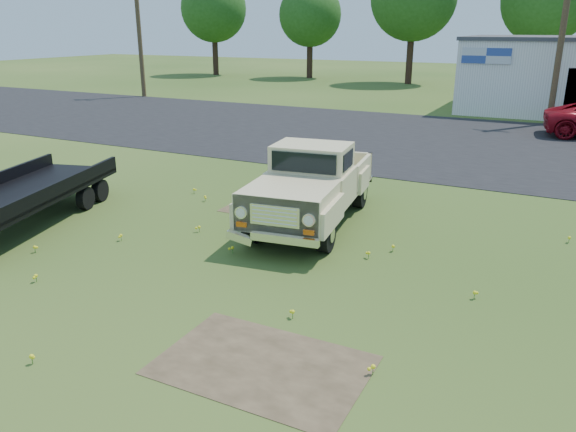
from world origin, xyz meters
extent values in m
plane|color=#2C4A18|center=(0.00, 0.00, 0.00)|extent=(140.00, 140.00, 0.00)
cube|color=black|center=(0.00, 15.00, 0.00)|extent=(90.00, 14.00, 0.02)
cube|color=#443724|center=(1.50, -3.00, 0.00)|extent=(3.00, 2.00, 0.01)
cube|color=#443724|center=(-2.00, 3.50, 0.00)|extent=(2.20, 1.60, 0.01)
cube|color=silver|center=(0.50, 22.95, 3.20)|extent=(2.50, 0.08, 0.80)
cylinder|color=#432C1F|center=(-22.00, 22.00, 4.50)|extent=(0.30, 0.30, 9.00)
cylinder|color=#432C1F|center=(4.00, 22.00, 4.50)|extent=(0.30, 0.30, 9.00)
cylinder|color=#321F17|center=(-28.00, 40.00, 1.80)|extent=(0.56, 0.56, 3.60)
sphere|color=#1F4D16|center=(-28.00, 40.00, 6.32)|extent=(6.40, 6.40, 6.40)
cylinder|color=#321F17|center=(-18.00, 41.00, 1.62)|extent=(0.56, 0.56, 3.24)
sphere|color=#1F4D16|center=(-18.00, 41.00, 5.69)|extent=(5.76, 5.76, 5.76)
cylinder|color=#321F17|center=(-8.00, 39.50, 1.98)|extent=(0.56, 0.56, 3.96)
cylinder|color=#321F17|center=(2.00, 40.50, 1.89)|extent=(0.56, 0.56, 3.78)
camera|label=1|loc=(4.99, -9.09, 4.66)|focal=35.00mm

